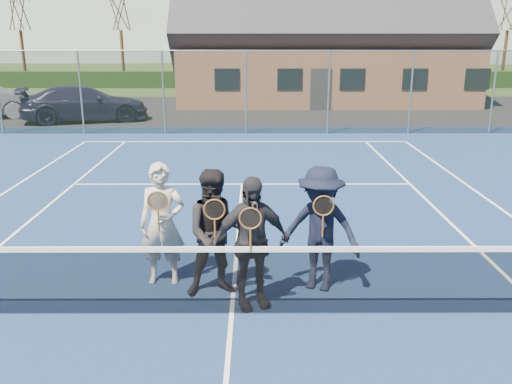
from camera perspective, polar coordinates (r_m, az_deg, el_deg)
ground at (r=26.61m, az=-0.83°, el=8.58°), size 220.00×220.00×0.00m
court_surface at (r=7.29m, az=-2.58°, el=-12.75°), size 30.00×30.00×0.02m
tarmac_carpark at (r=26.96m, az=-9.46°, el=8.47°), size 40.00×12.00×0.01m
hedge_row at (r=38.49m, az=-0.64°, el=11.77°), size 40.00×1.20×1.10m
hill_west at (r=104.63m, az=-14.98°, el=18.70°), size 110.00×110.00×18.00m
car_c at (r=24.23m, az=-17.59°, el=8.87°), size 5.56×3.44×1.50m
court_markings at (r=7.29m, az=-2.58°, el=-12.65°), size 11.03×23.83×0.01m
tennis_net at (r=7.05m, az=-2.63°, el=-8.99°), size 11.68×0.08×1.10m
perimeter_fence at (r=19.98m, az=-1.06°, el=10.43°), size 30.07×0.07×3.02m
clubhouse at (r=30.60m, az=7.07°, el=16.95°), size 15.60×8.20×7.70m
tree_a at (r=42.68m, az=-23.86°, el=17.95°), size 3.20×3.20×7.77m
tree_b at (r=40.52m, az=-14.23°, el=18.95°), size 3.20×3.20×7.77m
tree_c at (r=39.48m, az=2.43°, el=19.48°), size 3.20×3.20×7.77m
tree_d at (r=41.14m, az=17.28°, el=18.68°), size 3.20×3.20×7.77m
tree_e at (r=43.23m, az=25.27°, el=17.75°), size 3.20×3.20×7.77m
player_a at (r=7.92m, az=-9.83°, el=-3.35°), size 0.66×0.50×1.80m
player_b at (r=7.48m, az=-4.17°, el=-4.34°), size 0.98×0.82×1.80m
player_c at (r=7.13m, az=-0.57°, el=-5.35°), size 1.14×0.76×1.80m
player_d at (r=7.67m, az=6.76°, el=-3.89°), size 1.33×1.05×1.80m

